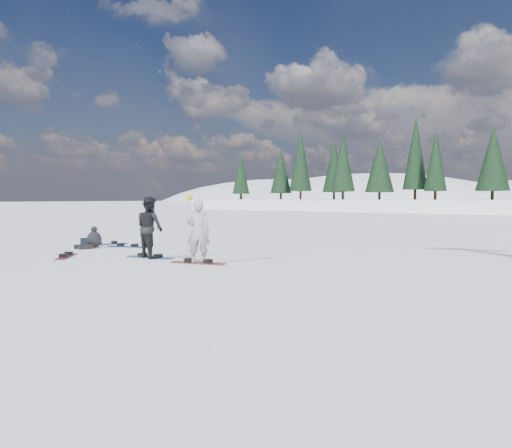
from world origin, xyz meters
The scene contains 10 objects.
ground centered at (0.00, 0.00, 0.00)m, with size 420.00×420.00×0.00m, color white.
snowboarder_woman centered at (2.69, -0.02, 0.86)m, with size 0.74×0.68×1.85m.
snowboarder_man centered at (0.70, 0.04, 0.89)m, with size 0.86×0.67×1.77m, color black.
seated_rider centered at (-3.07, 0.75, 0.29)m, with size 0.67×0.98×0.76m.
gear_bag centered at (-3.77, 1.00, 0.15)m, with size 0.45×0.30×0.30m, color black.
snowboard_woman centered at (2.69, -0.02, 0.01)m, with size 1.50×0.28×0.03m, color #9E3822.
snowboard_man centered at (0.70, 0.04, 0.01)m, with size 1.50×0.28×0.03m, color #1A6890.
snowboard_loose_c centered at (-2.37, 1.67, 0.01)m, with size 1.50×0.28×0.03m, color #1C419B.
snowboard_loose_b centered at (-1.42, -1.30, 0.01)m, with size 1.50×0.28×0.03m, color maroon.
snowboard_loose_a centered at (-3.75, 1.79, 0.01)m, with size 1.50×0.28×0.03m, color navy.
Camera 1 is at (11.82, -9.50, 1.74)m, focal length 35.00 mm.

